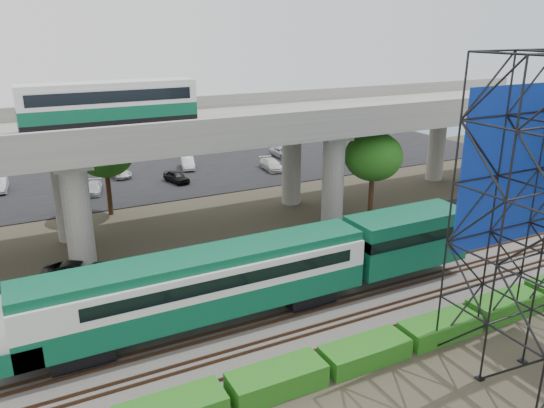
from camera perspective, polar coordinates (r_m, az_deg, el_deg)
ground at (r=30.77m, az=3.49°, el=-12.88°), size 140.00×140.00×0.00m
ballast_bed at (r=32.21m, az=1.66°, el=-11.09°), size 90.00×12.00×0.20m
service_road at (r=39.09m, az=-4.37°, el=-5.64°), size 90.00×5.00×0.08m
parking_lot at (r=60.24m, az=-13.15°, el=2.69°), size 90.00×18.00×0.08m
harbor_water at (r=81.23m, az=-17.10°, el=6.40°), size 140.00×40.00×0.03m
rail_tracks at (r=32.12m, az=1.66°, el=-10.81°), size 90.00×9.52×0.16m
commuter_train at (r=29.70m, az=-3.60°, el=-7.76°), size 29.30×3.06×4.30m
overpass at (r=41.38m, az=-8.28°, el=7.49°), size 80.00×12.00×12.40m
hedge_strip at (r=27.98m, az=10.00°, el=-15.34°), size 34.60×1.80×1.20m
trees at (r=41.01m, az=-13.71°, el=3.26°), size 40.94×16.94×7.69m
suv at (r=37.22m, az=-19.98°, el=-6.87°), size 5.32×3.78×1.35m
parked_cars at (r=60.10m, az=-11.55°, el=3.42°), size 37.43×9.52×1.31m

